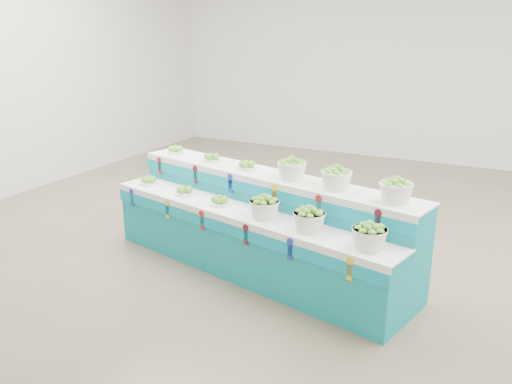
{
  "coord_description": "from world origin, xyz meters",
  "views": [
    {
      "loc": [
        1.96,
        -5.37,
        2.52
      ],
      "look_at": [
        -0.41,
        -0.72,
        0.87
      ],
      "focal_mm": 36.72,
      "sensor_mm": 36.0,
      "label": 1
    }
  ],
  "objects_px": {
    "display_stand": "(256,224)",
    "plate_upper_mid": "(212,157)",
    "basket_upper_right": "(396,190)",
    "basket_lower_left": "(264,207)"
  },
  "relations": [
    {
      "from": "display_stand",
      "to": "plate_upper_mid",
      "type": "relative_size",
      "value": 15.37
    },
    {
      "from": "display_stand",
      "to": "plate_upper_mid",
      "type": "distance_m",
      "value": 1.05
    },
    {
      "from": "plate_upper_mid",
      "to": "basket_upper_right",
      "type": "distance_m",
      "value": 2.32
    },
    {
      "from": "basket_lower_left",
      "to": "basket_upper_right",
      "type": "height_order",
      "value": "basket_upper_right"
    },
    {
      "from": "plate_upper_mid",
      "to": "display_stand",
      "type": "bearing_deg",
      "value": -27.54
    },
    {
      "from": "basket_lower_left",
      "to": "basket_upper_right",
      "type": "distance_m",
      "value": 1.27
    },
    {
      "from": "plate_upper_mid",
      "to": "basket_upper_right",
      "type": "height_order",
      "value": "basket_upper_right"
    },
    {
      "from": "display_stand",
      "to": "basket_upper_right",
      "type": "height_order",
      "value": "basket_upper_right"
    },
    {
      "from": "basket_lower_left",
      "to": "plate_upper_mid",
      "type": "xyz_separation_m",
      "value": [
        -1.03,
        0.7,
        0.24
      ]
    },
    {
      "from": "basket_upper_right",
      "to": "basket_lower_left",
      "type": "bearing_deg",
      "value": -172.36
    }
  ]
}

